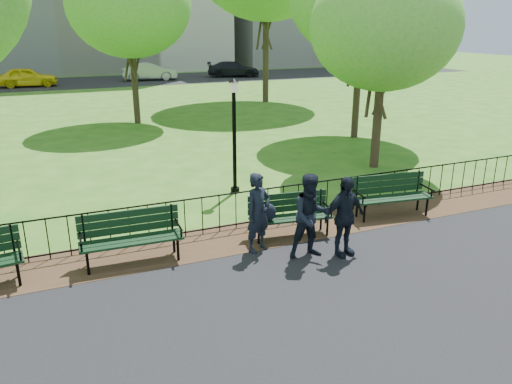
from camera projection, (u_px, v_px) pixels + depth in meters
name	position (u px, v px, depth m)	size (l,w,h in m)	color
ground	(300.00, 260.00, 10.01)	(120.00, 120.00, 0.00)	#2C5F19
asphalt_path	(412.00, 360.00, 7.04)	(60.00, 9.20, 0.01)	black
dirt_strip	(269.00, 232.00, 11.31)	(60.00, 1.60, 0.01)	#322214
far_street	(98.00, 82.00, 40.49)	(70.00, 9.00, 0.01)	black
iron_fence	(260.00, 205.00, 11.59)	(24.06, 0.06, 1.00)	black
park_bench_main	(282.00, 211.00, 10.89)	(1.88, 0.80, 1.04)	black
park_bench_left_a	(130.00, 231.00, 9.77)	(2.00, 0.69, 1.12)	black
park_bench_right_a	(391.00, 191.00, 12.17)	(2.00, 0.85, 1.10)	black
lamppost	(234.00, 132.00, 13.49)	(0.28, 0.28, 3.15)	black
tree_near_e	(385.00, 27.00, 15.12)	(4.55, 4.55, 6.34)	#2D2116
tree_far_c	(129.00, 4.00, 22.04)	(5.48, 5.48, 7.64)	#2D2116
person_left	(258.00, 213.00, 10.16)	(0.61, 0.40, 1.67)	black
person_mid	(311.00, 216.00, 9.89)	(0.85, 0.44, 1.74)	black
person_right	(344.00, 217.00, 9.98)	(0.97, 0.40, 1.66)	black
taxi	(27.00, 77.00, 36.96)	(1.69, 4.21, 1.43)	yellow
sedan_silver	(150.00, 71.00, 41.24)	(1.54, 4.42, 1.46)	#95979B
sedan_dark	(233.00, 69.00, 43.99)	(1.85, 4.55, 1.32)	black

